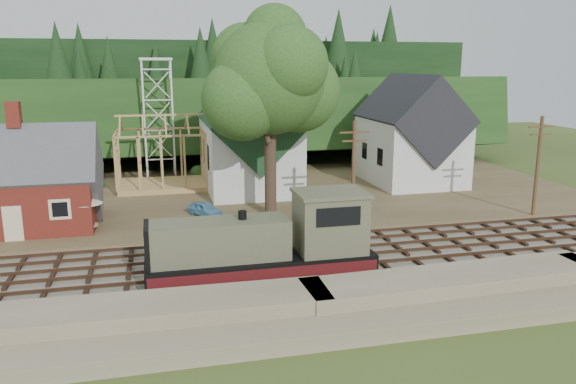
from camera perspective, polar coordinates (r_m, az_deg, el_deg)
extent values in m
plane|color=#384C1E|center=(34.37, -1.60, -7.28)|extent=(140.00, 140.00, 0.00)
cube|color=#7F7259|center=(26.78, 2.30, -13.41)|extent=(64.00, 5.00, 1.60)
cube|color=#726B5B|center=(34.35, -1.60, -7.16)|extent=(64.00, 11.00, 0.16)
cube|color=brown|center=(51.36, -5.79, -0.33)|extent=(64.00, 26.00, 0.30)
cube|color=#1E3F19|center=(74.81, -8.33, 3.67)|extent=(70.00, 28.96, 12.74)
cube|color=black|center=(90.59, -9.30, 5.24)|extent=(80.00, 20.00, 12.00)
cube|color=maroon|center=(44.64, -25.32, -0.85)|extent=(10.00, 7.00, 3.80)
cube|color=#4C4C51|center=(44.27, -25.55, 1.54)|extent=(10.80, 7.41, 7.41)
cube|color=maroon|center=(43.71, -26.10, 7.07)|extent=(0.90, 0.90, 1.80)
cube|color=beige|center=(41.47, -26.16, -2.92)|extent=(1.20, 0.06, 2.40)
cube|color=silver|center=(52.95, -4.02, 3.80)|extent=(8.00, 12.00, 6.40)
cube|color=#1B3B22|center=(52.54, -4.08, 7.25)|extent=(8.40, 12.96, 8.40)
cube|color=silver|center=(46.48, -2.87, 9.00)|extent=(2.40, 2.40, 4.00)
cone|color=#1B3B22|center=(46.37, -2.91, 13.07)|extent=(5.37, 5.37, 2.60)
cube|color=silver|center=(56.87, 12.30, 4.17)|extent=(8.00, 10.00, 6.40)
cube|color=black|center=(56.49, 12.45, 7.38)|extent=(8.40, 10.80, 8.40)
cube|color=tan|center=(54.75, -12.61, 0.68)|extent=(8.00, 6.00, 0.50)
cube|color=tan|center=(53.77, -12.96, 7.62)|extent=(8.00, 0.18, 0.18)
cube|color=silver|center=(58.43, -14.37, 7.06)|extent=(0.18, 0.18, 12.00)
cube|color=silver|center=(58.46, -11.61, 7.20)|extent=(0.18, 0.18, 12.00)
cube|color=silver|center=(61.22, -14.35, 7.31)|extent=(0.18, 0.18, 12.00)
cube|color=silver|center=(61.25, -11.71, 7.45)|extent=(0.18, 0.18, 12.00)
cube|color=silver|center=(59.57, -13.31, 13.01)|extent=(3.20, 3.20, 0.25)
cylinder|color=#38281E|center=(43.12, -1.81, 2.81)|extent=(0.90, 0.90, 8.00)
sphere|color=#274E1D|center=(42.47, -1.87, 11.48)|extent=(8.40, 8.40, 8.40)
sphere|color=#274E1D|center=(44.05, 1.11, 10.23)|extent=(6.40, 6.40, 6.40)
sphere|color=#274E1D|center=(41.35, -4.65, 9.32)|extent=(6.00, 6.00, 6.00)
cylinder|color=#4C331E|center=(40.00, 6.65, 1.49)|extent=(0.28, 0.28, 8.00)
cube|color=#4C331E|center=(39.49, 6.77, 6.05)|extent=(2.20, 0.12, 0.12)
cube|color=#4C331E|center=(39.57, 6.75, 5.18)|extent=(1.80, 0.12, 0.12)
cylinder|color=#4C331E|center=(47.27, 24.00, 2.22)|extent=(0.28, 0.28, 8.00)
cube|color=#4C331E|center=(46.84, 24.36, 6.07)|extent=(2.20, 0.12, 0.12)
cube|color=#4C331E|center=(46.91, 24.29, 5.34)|extent=(1.80, 0.12, 0.12)
cube|color=black|center=(31.28, -2.66, -8.73)|extent=(12.25, 2.55, 0.36)
cube|color=black|center=(31.02, -2.68, -7.47)|extent=(12.25, 2.96, 1.12)
cube|color=#53533C|center=(30.17, -6.91, -4.87)|extent=(7.35, 2.35, 2.14)
cube|color=#53533C|center=(31.25, 4.29, -3.10)|extent=(3.67, 2.86, 3.27)
cube|color=#53533C|center=(30.83, 4.34, -0.09)|extent=(3.88, 3.06, 0.20)
cube|color=black|center=(29.73, 5.16, -2.52)|extent=(2.45, 0.06, 1.02)
cube|color=#4E1013|center=(29.64, -2.12, -8.46)|extent=(12.25, 0.04, 0.71)
cube|color=#4E1013|center=(32.40, -3.19, -6.57)|extent=(12.25, 0.04, 0.71)
cylinder|color=black|center=(29.99, -4.65, -2.58)|extent=(0.45, 0.45, 0.71)
imported|color=#62A6D3|center=(44.08, -8.45, -1.71)|extent=(2.82, 3.35, 1.08)
imported|color=#B2140E|center=(55.75, 13.64, 1.23)|extent=(4.90, 3.59, 1.24)
cylinder|color=silver|center=(41.76, -19.78, -2.30)|extent=(0.10, 0.10, 2.31)
cylinder|color=tan|center=(41.93, -19.71, -3.20)|extent=(1.47, 1.47, 0.08)
cone|color=beige|center=(41.48, -19.90, -0.76)|extent=(2.31, 2.31, 0.52)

